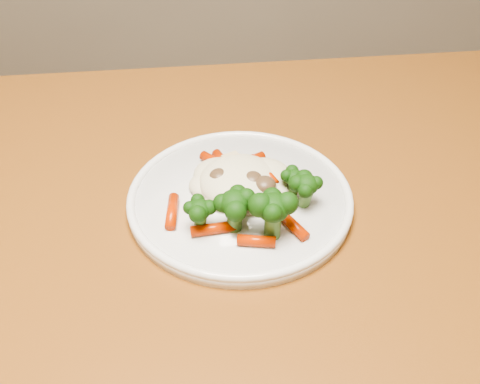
{
  "coord_description": "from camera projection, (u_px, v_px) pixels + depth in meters",
  "views": [
    {
      "loc": [
        -0.36,
        -0.6,
        1.21
      ],
      "look_at": [
        -0.35,
        -0.08,
        0.77
      ],
      "focal_mm": 45.0,
      "sensor_mm": 36.0,
      "label": 1
    }
  ],
  "objects": [
    {
      "name": "dining_table",
      "position": [
        324.0,
        300.0,
        0.71
      ],
      "size": [
        1.31,
        0.93,
        0.75
      ],
      "rotation": [
        0.0,
        0.0,
        0.08
      ],
      "color": "brown",
      "rests_on": "ground"
    },
    {
      "name": "meal",
      "position": [
        248.0,
        190.0,
        0.67
      ],
      "size": [
        0.18,
        0.17,
        0.05
      ],
      "color": "beige",
      "rests_on": "plate"
    },
    {
      "name": "plate",
      "position": [
        240.0,
        201.0,
        0.69
      ],
      "size": [
        0.26,
        0.26,
        0.01
      ],
      "primitive_type": "cylinder",
      "color": "white",
      "rests_on": "dining_table"
    }
  ]
}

